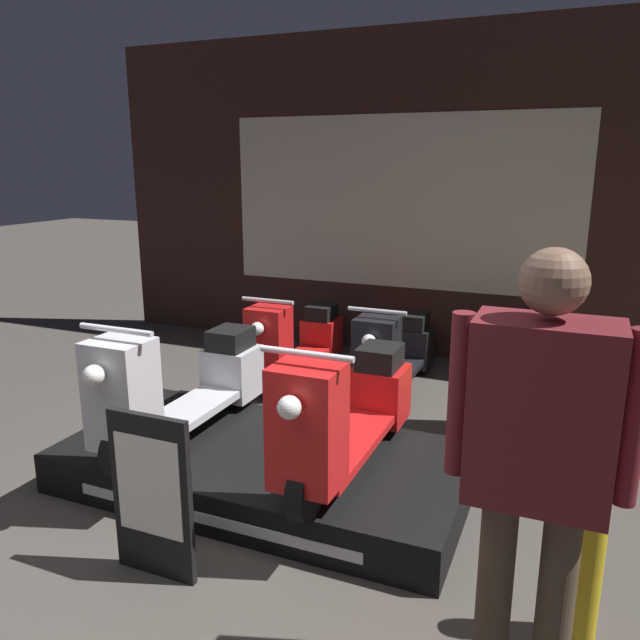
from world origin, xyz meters
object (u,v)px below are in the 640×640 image
object	(u,v)px
person_right_browsing	(538,446)
scooter_backrow_1	(395,354)
scooter_backrow_0	(296,342)
scooter_display_left	(182,386)
scooter_display_right	(347,413)
price_sign_board	(152,496)
scooter_backrow_2	(508,368)
street_bollard	(589,552)

from	to	relation	value
person_right_browsing	scooter_backrow_1	bearing A→B (deg)	114.44
scooter_backrow_0	scooter_backrow_1	size ratio (longest dim) A/B	1.00
scooter_display_left	person_right_browsing	world-z (taller)	person_right_browsing
scooter_display_right	scooter_backrow_1	size ratio (longest dim) A/B	1.00
scooter_backrow_0	price_sign_board	bearing A→B (deg)	-78.53
scooter_backrow_2	street_bollard	bearing A→B (deg)	-76.56
price_sign_board	scooter_display_right	bearing A→B (deg)	55.73
scooter_backrow_0	street_bollard	size ratio (longest dim) A/B	1.94
scooter_backrow_0	person_right_browsing	xyz separation A→B (m)	(2.27, -2.92, 0.68)
scooter_display_right	scooter_backrow_1	world-z (taller)	scooter_display_right
scooter_backrow_1	price_sign_board	xyz separation A→B (m)	(-0.36, -2.87, 0.09)
street_bollard	scooter_backrow_2	bearing A→B (deg)	103.44
price_sign_board	scooter_backrow_0	bearing A→B (deg)	101.47
scooter_display_left	scooter_display_right	bearing A→B (deg)	0.00
scooter_display_right	price_sign_board	distance (m)	1.14
price_sign_board	scooter_backrow_1	bearing A→B (deg)	82.83
scooter_backrow_0	price_sign_board	size ratio (longest dim) A/B	1.90
scooter_display_right	scooter_backrow_2	size ratio (longest dim) A/B	1.00
scooter_backrow_1	street_bollard	size ratio (longest dim) A/B	1.94
scooter_backrow_1	person_right_browsing	size ratio (longest dim) A/B	0.93
scooter_display_left	street_bollard	xyz separation A→B (m)	(2.37, -0.58, -0.18)
scooter_backrow_1	person_right_browsing	world-z (taller)	person_right_browsing
scooter_display_left	scooter_backrow_1	size ratio (longest dim) A/B	1.00
scooter_backrow_2	price_sign_board	size ratio (longest dim) A/B	1.90
scooter_backrow_1	scooter_backrow_2	size ratio (longest dim) A/B	1.00
person_right_browsing	price_sign_board	xyz separation A→B (m)	(-1.69, 0.05, -0.59)
scooter_display_left	scooter_backrow_2	distance (m)	2.64
person_right_browsing	scooter_backrow_0	bearing A→B (deg)	127.86
scooter_display_left	street_bollard	world-z (taller)	scooter_display_left
scooter_backrow_1	price_sign_board	distance (m)	2.89
scooter_display_left	scooter_backrow_2	bearing A→B (deg)	47.58
scooter_display_left	scooter_backrow_0	xyz separation A→B (m)	(-0.11, 1.94, -0.25)
person_right_browsing	street_bollard	xyz separation A→B (m)	(0.22, 0.40, -0.61)
scooter_display_right	street_bollard	xyz separation A→B (m)	(1.27, -0.58, -0.18)
scooter_display_right	price_sign_board	xyz separation A→B (m)	(-0.63, -0.93, -0.16)
scooter_backrow_1	scooter_display_right	bearing A→B (deg)	-81.96
scooter_display_right	person_right_browsing	size ratio (longest dim) A/B	0.93
scooter_backrow_2	person_right_browsing	xyz separation A→B (m)	(0.38, -2.92, 0.68)
person_right_browsing	street_bollard	world-z (taller)	person_right_browsing
scooter_backrow_0	scooter_display_left	bearing A→B (deg)	-86.63
scooter_display_left	scooter_backrow_0	size ratio (longest dim) A/B	1.00
scooter_backrow_0	person_right_browsing	distance (m)	3.76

